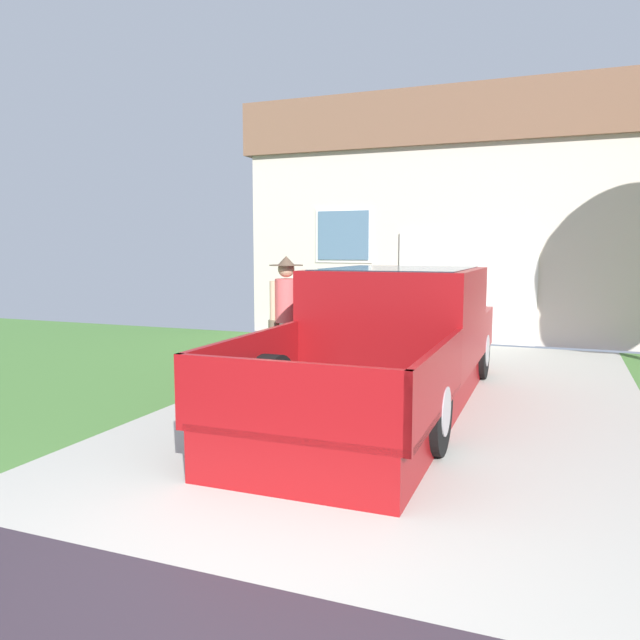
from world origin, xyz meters
TOP-DOWN VIEW (x-y plane):
  - pickup_truck at (-0.25, 4.30)m, footprint 2.04×5.49m
  - person_with_hat at (-1.76, 4.50)m, footprint 0.47×0.44m
  - handbag at (-1.68, 4.18)m, footprint 0.31×0.20m
  - house_with_garage at (-0.70, 12.15)m, footprint 8.37×6.04m
  - wheeled_trash_bin at (-3.13, 8.41)m, footprint 0.60×0.72m

SIDE VIEW (x-z plane):
  - handbag at x=-1.68m, z-range -0.08..0.35m
  - wheeled_trash_bin at x=-3.13m, z-range 0.04..1.06m
  - pickup_truck at x=-0.25m, z-range -0.08..1.51m
  - person_with_hat at x=-1.76m, z-range 0.12..1.85m
  - house_with_garage at x=-0.70m, z-range 0.03..4.93m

